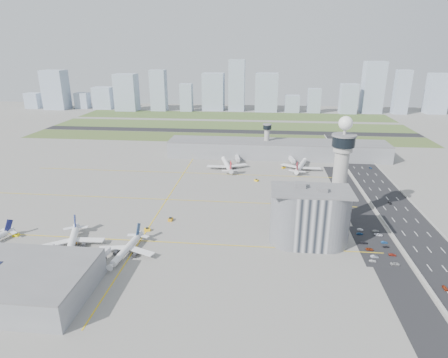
# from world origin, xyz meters

# --- Properties ---
(ground) EXTENTS (1000.00, 1000.00, 0.00)m
(ground) POSITION_xyz_m (0.00, 0.00, 0.00)
(ground) COLOR gray
(grass_strip_0) EXTENTS (480.00, 50.00, 0.08)m
(grass_strip_0) POSITION_xyz_m (-20.00, 225.00, 0.04)
(grass_strip_0) COLOR #485C2B
(grass_strip_0) RESTS_ON ground
(grass_strip_1) EXTENTS (480.00, 60.00, 0.08)m
(grass_strip_1) POSITION_xyz_m (-20.00, 300.00, 0.04)
(grass_strip_1) COLOR #546A32
(grass_strip_1) RESTS_ON ground
(grass_strip_2) EXTENTS (480.00, 70.00, 0.08)m
(grass_strip_2) POSITION_xyz_m (-20.00, 380.00, 0.04)
(grass_strip_2) COLOR #485C2B
(grass_strip_2) RESTS_ON ground
(runway) EXTENTS (480.00, 22.00, 0.10)m
(runway) POSITION_xyz_m (-20.00, 262.00, 0.06)
(runway) COLOR black
(runway) RESTS_ON ground
(highway) EXTENTS (28.00, 500.00, 0.10)m
(highway) POSITION_xyz_m (115.00, 0.00, 0.05)
(highway) COLOR black
(highway) RESTS_ON ground
(barrier_left) EXTENTS (0.60, 500.00, 1.20)m
(barrier_left) POSITION_xyz_m (101.00, 0.00, 0.60)
(barrier_left) COLOR #9E9E99
(barrier_left) RESTS_ON ground
(barrier_right) EXTENTS (0.60, 500.00, 1.20)m
(barrier_right) POSITION_xyz_m (129.00, 0.00, 0.60)
(barrier_right) COLOR #9E9E99
(barrier_right) RESTS_ON ground
(landside_road) EXTENTS (18.00, 260.00, 0.08)m
(landside_road) POSITION_xyz_m (90.00, -10.00, 0.04)
(landside_road) COLOR black
(landside_road) RESTS_ON ground
(parking_lot) EXTENTS (20.00, 44.00, 0.10)m
(parking_lot) POSITION_xyz_m (88.00, -22.00, 0.05)
(parking_lot) COLOR black
(parking_lot) RESTS_ON ground
(taxiway_line_h_0) EXTENTS (260.00, 0.60, 0.01)m
(taxiway_line_h_0) POSITION_xyz_m (-40.00, -30.00, 0.01)
(taxiway_line_h_0) COLOR yellow
(taxiway_line_h_0) RESTS_ON ground
(taxiway_line_h_1) EXTENTS (260.00, 0.60, 0.01)m
(taxiway_line_h_1) POSITION_xyz_m (-40.00, 30.00, 0.01)
(taxiway_line_h_1) COLOR yellow
(taxiway_line_h_1) RESTS_ON ground
(taxiway_line_h_2) EXTENTS (260.00, 0.60, 0.01)m
(taxiway_line_h_2) POSITION_xyz_m (-40.00, 90.00, 0.01)
(taxiway_line_h_2) COLOR yellow
(taxiway_line_h_2) RESTS_ON ground
(taxiway_line_v) EXTENTS (0.60, 260.00, 0.01)m
(taxiway_line_v) POSITION_xyz_m (-40.00, 30.00, 0.01)
(taxiway_line_v) COLOR yellow
(taxiway_line_v) RESTS_ON ground
(control_tower) EXTENTS (14.00, 14.00, 64.50)m
(control_tower) POSITION_xyz_m (72.00, 8.00, 35.04)
(control_tower) COLOR #ADAAA5
(control_tower) RESTS_ON ground
(secondary_tower) EXTENTS (8.60, 8.60, 31.90)m
(secondary_tower) POSITION_xyz_m (30.00, 150.00, 18.80)
(secondary_tower) COLOR #ADAAA5
(secondary_tower) RESTS_ON ground
(admin_building) EXTENTS (42.00, 24.00, 33.50)m
(admin_building) POSITION_xyz_m (51.99, -22.00, 15.30)
(admin_building) COLOR #B2B2B7
(admin_building) RESTS_ON ground
(terminal_pier) EXTENTS (210.00, 32.00, 15.80)m
(terminal_pier) POSITION_xyz_m (40.00, 148.00, 7.90)
(terminal_pier) COLOR gray
(terminal_pier) RESTS_ON ground
(airplane_near_b) EXTENTS (44.74, 48.30, 11.01)m
(airplane_near_b) POSITION_xyz_m (-73.53, -40.65, 5.50)
(airplane_near_b) COLOR white
(airplane_near_b) RESTS_ON ground
(airplane_near_c) EXTENTS (34.60, 39.42, 10.16)m
(airplane_near_c) POSITION_xyz_m (-42.40, -45.35, 5.08)
(airplane_near_c) COLOR white
(airplane_near_c) RESTS_ON ground
(airplane_far_a) EXTENTS (45.71, 50.23, 11.88)m
(airplane_far_a) POSITION_xyz_m (-4.76, 106.63, 5.94)
(airplane_far_a) COLOR white
(airplane_far_a) RESTS_ON ground
(airplane_far_b) EXTENTS (44.72, 48.98, 11.50)m
(airplane_far_b) POSITION_xyz_m (60.05, 110.19, 5.75)
(airplane_far_b) COLOR white
(airplane_far_b) RESTS_ON ground
(jet_bridge_near_1) EXTENTS (5.39, 14.31, 5.70)m
(jet_bridge_near_1) POSITION_xyz_m (-83.00, -61.00, 2.85)
(jet_bridge_near_1) COLOR silver
(jet_bridge_near_1) RESTS_ON ground
(jet_bridge_near_2) EXTENTS (5.39, 14.31, 5.70)m
(jet_bridge_near_2) POSITION_xyz_m (-53.00, -61.00, 2.85)
(jet_bridge_near_2) COLOR silver
(jet_bridge_near_2) RESTS_ON ground
(jet_bridge_far_0) EXTENTS (5.39, 14.31, 5.70)m
(jet_bridge_far_0) POSITION_xyz_m (2.00, 132.00, 2.85)
(jet_bridge_far_0) COLOR silver
(jet_bridge_far_0) RESTS_ON ground
(jet_bridge_far_1) EXTENTS (5.39, 14.31, 5.70)m
(jet_bridge_far_1) POSITION_xyz_m (52.00, 132.00, 2.85)
(jet_bridge_far_1) COLOR silver
(jet_bridge_far_1) RESTS_ON ground
(tug_0) EXTENTS (3.33, 2.38, 1.87)m
(tug_0) POSITION_xyz_m (-111.63, -31.86, 0.94)
(tug_0) COLOR yellow
(tug_0) RESTS_ON ground
(tug_1) EXTENTS (3.59, 3.14, 1.74)m
(tug_1) POSITION_xyz_m (-74.93, -36.58, 0.87)
(tug_1) COLOR orange
(tug_1) RESTS_ON ground
(tug_2) EXTENTS (3.82, 2.96, 2.00)m
(tug_2) POSITION_xyz_m (-39.49, -17.92, 1.00)
(tug_2) COLOR yellow
(tug_2) RESTS_ON ground
(tug_3) EXTENTS (2.64, 3.68, 2.06)m
(tug_3) POSITION_xyz_m (-29.29, -3.09, 1.03)
(tug_3) COLOR orange
(tug_3) RESTS_ON ground
(tug_4) EXTENTS (3.71, 3.47, 1.78)m
(tug_4) POSITION_xyz_m (21.94, 75.16, 0.89)
(tug_4) COLOR yellow
(tug_4) RESTS_ON ground
(tug_5) EXTENTS (3.92, 3.76, 1.88)m
(tug_5) POSITION_xyz_m (45.26, 111.47, 0.94)
(tug_5) COLOR #D5A30B
(tug_5) RESTS_ON ground
(car_lot_0) EXTENTS (3.45, 1.39, 1.17)m
(car_lot_0) POSITION_xyz_m (82.10, -39.01, 0.59)
(car_lot_0) COLOR white
(car_lot_0) RESTS_ON ground
(car_lot_1) EXTENTS (3.97, 1.56, 1.29)m
(car_lot_1) POSITION_xyz_m (84.05, -34.88, 0.64)
(car_lot_1) COLOR #9A9FAD
(car_lot_1) RESTS_ON ground
(car_lot_2) EXTENTS (4.13, 2.06, 1.12)m
(car_lot_2) POSITION_xyz_m (83.61, -27.39, 0.56)
(car_lot_2) COLOR maroon
(car_lot_2) RESTS_ON ground
(car_lot_3) EXTENTS (4.27, 1.99, 1.21)m
(car_lot_3) POSITION_xyz_m (82.30, -20.75, 0.60)
(car_lot_3) COLOR black
(car_lot_3) RESTS_ON ground
(car_lot_4) EXTENTS (3.86, 1.88, 1.27)m
(car_lot_4) POSITION_xyz_m (82.57, -10.00, 0.63)
(car_lot_4) COLOR navy
(car_lot_4) RESTS_ON ground
(car_lot_5) EXTENTS (3.41, 1.54, 1.08)m
(car_lot_5) POSITION_xyz_m (84.09, -4.62, 0.54)
(car_lot_5) COLOR white
(car_lot_5) RESTS_ON ground
(car_lot_6) EXTENTS (4.67, 2.43, 1.26)m
(car_lot_6) POSITION_xyz_m (92.26, -40.93, 0.63)
(car_lot_6) COLOR #ACACAC
(car_lot_6) RESTS_ON ground
(car_lot_7) EXTENTS (3.99, 2.08, 1.11)m
(car_lot_7) POSITION_xyz_m (93.80, -31.99, 0.55)
(car_lot_7) COLOR maroon
(car_lot_7) RESTS_ON ground
(car_lot_8) EXTENTS (3.45, 1.59, 1.15)m
(car_lot_8) POSITION_xyz_m (93.09, -23.65, 0.57)
(car_lot_8) COLOR #25252A
(car_lot_8) RESTS_ON ground
(car_lot_9) EXTENTS (3.55, 1.37, 1.15)m
(car_lot_9) POSITION_xyz_m (93.49, -19.09, 0.58)
(car_lot_9) COLOR navy
(car_lot_9) RESTS_ON ground
(car_lot_10) EXTENTS (4.93, 2.90, 1.29)m
(car_lot_10) POSITION_xyz_m (92.86, -10.29, 0.64)
(car_lot_10) COLOR white
(car_lot_10) RESTS_ON ground
(car_lot_11) EXTENTS (4.27, 2.23, 1.18)m
(car_lot_11) POSITION_xyz_m (92.43, -5.74, 0.59)
(car_lot_11) COLOR #A6A6A6
(car_lot_11) RESTS_ON ground
(car_hw_0) EXTENTS (1.50, 3.67, 1.25)m
(car_hw_0) POSITION_xyz_m (107.77, -59.01, 0.62)
(car_hw_0) COLOR maroon
(car_hw_0) RESTS_ON ground
(car_hw_1) EXTENTS (1.52, 3.93, 1.28)m
(car_hw_1) POSITION_xyz_m (113.87, 38.26, 0.64)
(car_hw_1) COLOR black
(car_hw_1) RESTS_ON ground
(car_hw_2) EXTENTS (2.14, 4.10, 1.10)m
(car_hw_2) POSITION_xyz_m (121.83, 118.79, 0.55)
(car_hw_2) COLOR navy
(car_hw_2) RESTS_ON ground
(car_hw_4) EXTENTS (2.03, 3.92, 1.27)m
(car_hw_4) POSITION_xyz_m (107.13, 181.54, 0.64)
(car_hw_4) COLOR gray
(car_hw_4) RESTS_ON ground
(skyline_bldg_0) EXTENTS (24.05, 19.24, 26.50)m
(skyline_bldg_0) POSITION_xyz_m (-377.77, 421.70, 13.25)
(skyline_bldg_0) COLOR #9EADC1
(skyline_bldg_0) RESTS_ON ground
(skyline_bldg_1) EXTENTS (37.63, 30.10, 65.60)m
(skyline_bldg_1) POSITION_xyz_m (-331.22, 417.61, 32.80)
(skyline_bldg_1) COLOR #9EADC1
(skyline_bldg_1) RESTS_ON ground
(skyline_bldg_2) EXTENTS (22.81, 18.25, 26.79)m
(skyline_bldg_2) POSITION_xyz_m (-291.25, 430.16, 13.39)
(skyline_bldg_2) COLOR #9EADC1
(skyline_bldg_2) RESTS_ON ground
(skyline_bldg_3) EXTENTS (32.30, 25.84, 36.93)m
(skyline_bldg_3) POSITION_xyz_m (-252.58, 431.35, 18.47)
(skyline_bldg_3) COLOR #9EADC1
(skyline_bldg_3) RESTS_ON ground
(skyline_bldg_4) EXTENTS (35.81, 28.65, 60.36)m
(skyline_bldg_4) POSITION_xyz_m (-204.47, 415.19, 30.18)
(skyline_bldg_4) COLOR #9EADC1
(skyline_bldg_4) RESTS_ON ground
(skyline_bldg_5) EXTENTS (25.49, 20.39, 66.89)m
(skyline_bldg_5) POSITION_xyz_m (-150.11, 419.66, 33.44)
(skyline_bldg_5) COLOR #9EADC1
(skyline_bldg_5) RESTS_ON ground
(skyline_bldg_6) EXTENTS (20.04, 16.03, 45.20)m
(skyline_bldg_6) POSITION_xyz_m (-102.68, 417.90, 22.60)
(skyline_bldg_6) COLOR #9EADC1
(skyline_bldg_6) RESTS_ON ground
(skyline_bldg_7) EXTENTS (35.76, 28.61, 61.22)m
(skyline_bldg_7) POSITION_xyz_m (-59.44, 436.89, 30.61)
(skyline_bldg_7) COLOR #9EADC1
(skyline_bldg_7) RESTS_ON ground
(skyline_bldg_8) EXTENTS (26.33, 21.06, 83.39)m
(skyline_bldg_8) POSITION_xyz_m (-19.42, 431.56, 41.69)
(skyline_bldg_8) COLOR #9EADC1
(skyline_bldg_8) RESTS_ON ground
(skyline_bldg_9) EXTENTS (36.96, 29.57, 62.11)m
(skyline_bldg_9) POSITION_xyz_m (30.27, 432.32, 31.06)
(skyline_bldg_9) COLOR #9EADC1
(skyline_bldg_9) RESTS_ON ground
(skyline_bldg_10) EXTENTS (23.01, 18.41, 27.75)m
(skyline_bldg_10) POSITION_xyz_m (73.27, 423.68, 13.87)
(skyline_bldg_10) COLOR #9EADC1
(skyline_bldg_10) RESTS_ON ground
(skyline_bldg_11) EXTENTS (20.22, 16.18, 38.97)m
(skyline_bldg_11) POSITION_xyz_m (108.28, 423.34, 19.48)
(skyline_bldg_11) COLOR #9EADC1
(skyline_bldg_11) RESTS_ON ground
(skyline_bldg_12) EXTENTS (26.14, 20.92, 46.89)m
(skyline_bldg_12) POSITION_xyz_m (162.17, 421.29, 23.44)
(skyline_bldg_12) COLOR #9EADC1
(skyline_bldg_12) RESTS_ON ground
(skyline_bldg_13) EXTENTS (32.26, 25.81, 81.20)m
(skyline_bldg_13) POSITION_xyz_m (201.27, 433.27, 40.60)
(skyline_bldg_13) COLOR #9EADC1
(skyline_bldg_13) RESTS_ON ground
(skyline_bldg_14) EXTENTS (21.59, 17.28, 68.75)m
(skyline_bldg_14) POSITION_xyz_m (244.74, 426.38, 34.37)
(skyline_bldg_14) COLOR #9EADC1
(skyline_bldg_14) RESTS_ON ground
(skyline_bldg_15) EXTENTS (30.25, 24.20, 63.40)m
(skyline_bldg_15) POSITION_xyz_m (302.83, 435.54, 31.70)
(skyline_bldg_15) COLOR #9EADC1
(skyline_bldg_15) RESTS_ON ground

